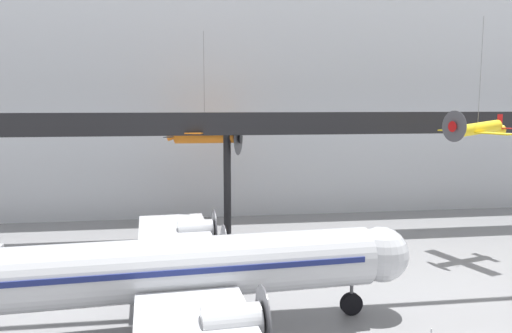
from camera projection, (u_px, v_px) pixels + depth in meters
name	position (u px, v px, depth m)	size (l,w,h in m)	color
hangar_back_wall	(220.00, 102.00, 54.26)	(140.00, 3.00, 24.82)	silver
mezzanine_walkway	(228.00, 131.00, 45.15)	(110.00, 3.20, 11.49)	black
airliner_silver_main	(168.00, 270.00, 26.52)	(28.28, 32.16, 9.80)	#B7BABF
suspended_plane_yellow_lowwing	(477.00, 129.00, 39.46)	(5.75, 6.81, 9.65)	yellow
suspended_plane_orange_highwing	(205.00, 136.00, 47.13)	(7.55, 8.79, 11.44)	orange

